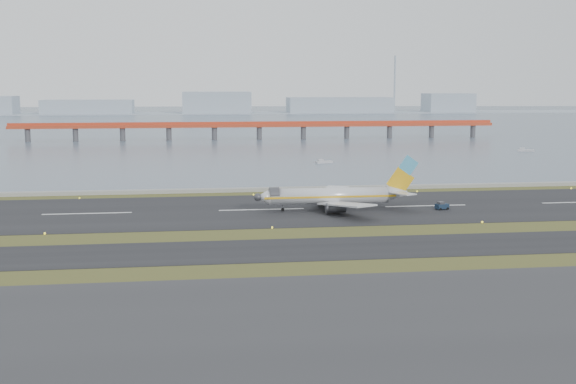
% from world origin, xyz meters
% --- Properties ---
extents(ground, '(1000.00, 1000.00, 0.00)m').
position_xyz_m(ground, '(0.00, 0.00, 0.00)').
color(ground, '#374719').
rests_on(ground, ground).
extents(apron_strip, '(1000.00, 50.00, 0.10)m').
position_xyz_m(apron_strip, '(0.00, -55.00, 0.05)').
color(apron_strip, '#2F2E31').
rests_on(apron_strip, ground).
extents(taxiway_strip, '(1000.00, 18.00, 0.10)m').
position_xyz_m(taxiway_strip, '(0.00, -12.00, 0.05)').
color(taxiway_strip, black).
rests_on(taxiway_strip, ground).
extents(runway_strip, '(1000.00, 45.00, 0.10)m').
position_xyz_m(runway_strip, '(0.00, 30.00, 0.05)').
color(runway_strip, black).
rests_on(runway_strip, ground).
extents(seawall, '(1000.00, 2.50, 1.00)m').
position_xyz_m(seawall, '(0.00, 60.00, 0.50)').
color(seawall, gray).
rests_on(seawall, ground).
extents(bay_water, '(1400.00, 800.00, 1.30)m').
position_xyz_m(bay_water, '(0.00, 460.00, 0.00)').
color(bay_water, '#4E5C6F').
rests_on(bay_water, ground).
extents(red_pier, '(260.00, 5.00, 10.20)m').
position_xyz_m(red_pier, '(20.00, 250.00, 7.28)').
color(red_pier, '#BB3C20').
rests_on(red_pier, ground).
extents(far_shoreline, '(1400.00, 80.00, 60.50)m').
position_xyz_m(far_shoreline, '(13.62, 620.00, 6.07)').
color(far_shoreline, '#9BA9B7').
rests_on(far_shoreline, ground).
extents(airliner, '(38.52, 32.89, 12.80)m').
position_xyz_m(airliner, '(17.17, 27.19, 3.46)').
color(airliner, silver).
rests_on(airliner, ground).
extents(pushback_tug, '(3.40, 2.55, 1.94)m').
position_xyz_m(pushback_tug, '(42.09, 24.55, 0.94)').
color(pushback_tug, '#142439').
rests_on(pushback_tug, ground).
extents(workboat_near, '(6.93, 4.08, 1.61)m').
position_xyz_m(workboat_near, '(32.85, 128.67, 0.51)').
color(workboat_near, '#B6B6BA').
rests_on(workboat_near, ground).
extents(workboat_far, '(7.28, 4.41, 1.69)m').
position_xyz_m(workboat_far, '(129.97, 164.47, 0.53)').
color(workboat_far, '#B6B6BA').
rests_on(workboat_far, ground).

